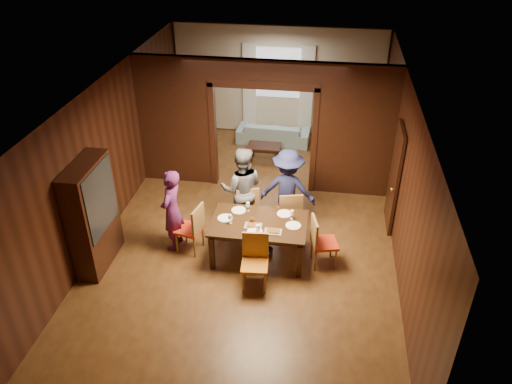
% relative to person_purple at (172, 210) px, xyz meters
% --- Properties ---
extents(floor, '(9.00, 9.00, 0.00)m').
position_rel_person_purple_xyz_m(floor, '(1.33, 0.85, -0.80)').
color(floor, '#4A2B14').
rests_on(floor, ground).
extents(ceiling, '(5.50, 9.00, 0.02)m').
position_rel_person_purple_xyz_m(ceiling, '(1.33, 0.85, 2.10)').
color(ceiling, silver).
rests_on(ceiling, room_walls).
extents(room_walls, '(5.52, 9.01, 2.90)m').
position_rel_person_purple_xyz_m(room_walls, '(1.33, 2.74, 0.71)').
color(room_walls, black).
rests_on(room_walls, floor).
extents(person_purple, '(0.45, 0.63, 1.60)m').
position_rel_person_purple_xyz_m(person_purple, '(0.00, 0.00, 0.00)').
color(person_purple, '#591E56').
rests_on(person_purple, floor).
extents(person_grey, '(0.93, 0.77, 1.73)m').
position_rel_person_purple_xyz_m(person_grey, '(1.15, 0.81, 0.07)').
color(person_grey, '#56565D').
rests_on(person_grey, floor).
extents(person_navy, '(1.11, 0.68, 1.67)m').
position_rel_person_purple_xyz_m(person_navy, '(2.02, 0.98, 0.04)').
color(person_navy, '#1B1E44').
rests_on(person_navy, floor).
extents(sofa, '(1.92, 0.82, 0.55)m').
position_rel_person_purple_xyz_m(sofa, '(1.30, 4.70, -0.52)').
color(sofa, '#8FB3BB').
rests_on(sofa, floor).
extents(serving_bowl, '(0.29, 0.29, 0.07)m').
position_rel_person_purple_xyz_m(serving_bowl, '(1.72, 0.00, -0.00)').
color(serving_bowl, black).
rests_on(serving_bowl, dining_table).
extents(dining_table, '(1.70, 1.05, 0.76)m').
position_rel_person_purple_xyz_m(dining_table, '(1.61, -0.09, -0.42)').
color(dining_table, black).
rests_on(dining_table, floor).
extents(coffee_table, '(0.80, 0.50, 0.40)m').
position_rel_person_purple_xyz_m(coffee_table, '(1.19, 3.67, -0.60)').
color(coffee_table, black).
rests_on(coffee_table, floor).
extents(chair_left, '(0.52, 0.52, 0.97)m').
position_rel_person_purple_xyz_m(chair_left, '(0.31, -0.07, -0.32)').
color(chair_left, red).
rests_on(chair_left, floor).
extents(chair_right, '(0.54, 0.54, 0.97)m').
position_rel_person_purple_xyz_m(chair_right, '(2.79, -0.11, -0.32)').
color(chair_right, red).
rests_on(chair_right, floor).
extents(chair_far_l, '(0.56, 0.56, 0.97)m').
position_rel_person_purple_xyz_m(chair_far_l, '(1.23, 0.84, -0.32)').
color(chair_far_l, '#CA5B13').
rests_on(chair_far_l, floor).
extents(chair_far_r, '(0.53, 0.53, 0.97)m').
position_rel_person_purple_xyz_m(chair_far_r, '(2.08, 0.75, -0.32)').
color(chair_far_r, red).
rests_on(chair_far_r, floor).
extents(chair_near, '(0.47, 0.47, 0.97)m').
position_rel_person_purple_xyz_m(chair_near, '(1.66, -0.88, -0.32)').
color(chair_near, '#C56612').
rests_on(chair_near, floor).
extents(hutch, '(0.40, 1.20, 2.00)m').
position_rel_person_purple_xyz_m(hutch, '(-1.20, -0.65, 0.20)').
color(hutch, black).
rests_on(hutch, floor).
extents(door_right, '(0.06, 0.90, 2.10)m').
position_rel_person_purple_xyz_m(door_right, '(4.03, 1.35, 0.25)').
color(door_right, black).
rests_on(door_right, floor).
extents(window_far, '(1.20, 0.03, 1.30)m').
position_rel_person_purple_xyz_m(window_far, '(1.33, 5.29, 0.90)').
color(window_far, silver).
rests_on(window_far, back_wall).
extents(curtain_left, '(0.35, 0.06, 2.40)m').
position_rel_person_purple_xyz_m(curtain_left, '(0.58, 5.25, 0.45)').
color(curtain_left, white).
rests_on(curtain_left, back_wall).
extents(curtain_right, '(0.35, 0.06, 2.40)m').
position_rel_person_purple_xyz_m(curtain_right, '(2.08, 5.25, 0.45)').
color(curtain_right, white).
rests_on(curtain_right, back_wall).
extents(plate_left, '(0.27, 0.27, 0.01)m').
position_rel_person_purple_xyz_m(plate_left, '(0.99, -0.06, -0.03)').
color(plate_left, white).
rests_on(plate_left, dining_table).
extents(plate_far_l, '(0.27, 0.27, 0.01)m').
position_rel_person_purple_xyz_m(plate_far_l, '(1.19, 0.23, -0.03)').
color(plate_far_l, white).
rests_on(plate_far_l, dining_table).
extents(plate_far_r, '(0.27, 0.27, 0.01)m').
position_rel_person_purple_xyz_m(plate_far_r, '(2.03, 0.24, -0.03)').
color(plate_far_r, white).
rests_on(plate_far_r, dining_table).
extents(plate_right, '(0.27, 0.27, 0.01)m').
position_rel_person_purple_xyz_m(plate_right, '(2.22, -0.10, -0.03)').
color(plate_right, white).
rests_on(plate_right, dining_table).
extents(plate_near, '(0.27, 0.27, 0.01)m').
position_rel_person_purple_xyz_m(plate_near, '(1.58, -0.38, -0.03)').
color(plate_near, white).
rests_on(plate_near, dining_table).
extents(platter_a, '(0.30, 0.20, 0.04)m').
position_rel_person_purple_xyz_m(platter_a, '(1.53, -0.22, -0.02)').
color(platter_a, gray).
rests_on(platter_a, dining_table).
extents(platter_b, '(0.30, 0.20, 0.04)m').
position_rel_person_purple_xyz_m(platter_b, '(1.89, -0.34, -0.02)').
color(platter_b, gray).
rests_on(platter_b, dining_table).
extents(wineglass_left, '(0.08, 0.08, 0.18)m').
position_rel_person_purple_xyz_m(wineglass_left, '(1.12, -0.19, 0.05)').
color(wineglass_left, white).
rests_on(wineglass_left, dining_table).
extents(wineglass_far, '(0.08, 0.08, 0.18)m').
position_rel_person_purple_xyz_m(wineglass_far, '(1.36, 0.25, 0.05)').
color(wineglass_far, white).
rests_on(wineglass_far, dining_table).
extents(wineglass_right, '(0.08, 0.08, 0.18)m').
position_rel_person_purple_xyz_m(wineglass_right, '(2.18, 0.11, 0.05)').
color(wineglass_right, silver).
rests_on(wineglass_right, dining_table).
extents(tumbler, '(0.07, 0.07, 0.14)m').
position_rel_person_purple_xyz_m(tumbler, '(1.63, -0.37, 0.03)').
color(tumbler, white).
rests_on(tumbler, dining_table).
extents(condiment_jar, '(0.08, 0.08, 0.11)m').
position_rel_person_purple_xyz_m(condiment_jar, '(1.49, -0.12, 0.01)').
color(condiment_jar, '#4D2C12').
rests_on(condiment_jar, dining_table).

